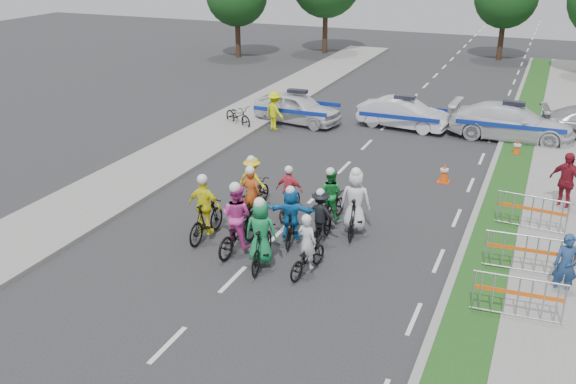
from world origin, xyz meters
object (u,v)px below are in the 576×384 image
at_px(police_car_1, 404,114).
at_px(barrier_0, 518,299).
at_px(rider_8, 330,202).
at_px(police_car_2, 512,122).
at_px(rider_4, 321,221).
at_px(police_car_0, 297,108).
at_px(rider_10, 253,187).
at_px(parked_bike, 238,116).
at_px(barrier_1, 525,255).
at_px(spectator_2, 565,182).
at_px(spectator_0, 566,265).
at_px(rider_6, 252,205).
at_px(rider_7, 355,208).
at_px(rider_9, 290,197).
at_px(rider_0, 307,253).
at_px(rider_1, 261,240).
at_px(barrier_2, 532,214).
at_px(rider_2, 238,226).
at_px(rider_5, 291,219).
at_px(marshal_hiviz, 275,111).
at_px(cone_1, 517,148).
at_px(cone_0, 444,173).
at_px(rider_3, 206,214).

relative_size(police_car_1, barrier_0, 2.00).
xyz_separation_m(rider_8, police_car_2, (4.24, 10.90, 0.07)).
distance_m(rider_4, police_car_2, 12.94).
bearing_deg(police_car_0, rider_10, -156.57).
xyz_separation_m(barrier_0, parked_bike, (-12.85, 11.68, -0.08)).
bearing_deg(barrier_1, police_car_2, 96.37).
relative_size(rider_4, barrier_0, 0.83).
bearing_deg(spectator_2, parked_bike, -164.46).
xyz_separation_m(police_car_0, spectator_0, (11.52, -11.57, 0.10)).
height_order(rider_6, barrier_1, rider_6).
xyz_separation_m(rider_7, rider_9, (-2.17, 0.32, -0.13)).
xyz_separation_m(rider_8, police_car_1, (-0.33, 10.80, -0.00)).
distance_m(rider_7, police_car_1, 11.31).
xyz_separation_m(spectator_0, barrier_1, (-0.94, 0.65, -0.23)).
height_order(rider_0, barrier_1, rider_0).
bearing_deg(spectator_0, police_car_2, 95.35).
height_order(rider_1, rider_8, rider_1).
xyz_separation_m(barrier_2, parked_bike, (-12.85, 6.63, -0.08)).
relative_size(rider_2, rider_5, 1.18).
xyz_separation_m(rider_0, rider_7, (0.42, 2.72, 0.23)).
xyz_separation_m(marshal_hiviz, cone_1, (10.20, 0.27, -0.51)).
bearing_deg(rider_8, rider_7, 161.09).
height_order(rider_9, spectator_0, rider_9).
bearing_deg(rider_5, cone_0, -127.44).
bearing_deg(police_car_0, parked_bike, 133.41).
bearing_deg(rider_5, rider_3, 5.38).
distance_m(rider_1, police_car_2, 15.04).
xyz_separation_m(rider_4, police_car_1, (-0.52, 12.19, 0.01)).
bearing_deg(cone_0, police_car_2, 74.78).
bearing_deg(spectator_2, rider_7, -109.15).
relative_size(rider_4, cone_0, 2.37).
bearing_deg(rider_7, barrier_0, 141.05).
height_order(police_car_0, parked_bike, police_car_0).
height_order(spectator_0, barrier_2, spectator_0).
height_order(barrier_2, parked_bike, barrier_2).
bearing_deg(cone_1, cone_0, -118.22).
height_order(police_car_2, spectator_2, spectator_2).
xyz_separation_m(barrier_1, parked_bike, (-12.85, 9.40, -0.08)).
relative_size(rider_5, barrier_1, 0.87).
bearing_deg(rider_3, police_car_0, -79.97).
xyz_separation_m(police_car_1, barrier_0, (5.91, -14.22, -0.10)).
bearing_deg(barrier_0, police_car_0, 128.74).
height_order(police_car_1, police_car_2, police_car_2).
distance_m(rider_1, spectator_2, 9.99).
xyz_separation_m(rider_0, police_car_0, (-5.48, 12.93, 0.14)).
bearing_deg(rider_5, spectator_2, -153.77).
bearing_deg(rider_7, cone_0, -114.29).
distance_m(rider_9, police_car_2, 12.31).
relative_size(rider_3, rider_8, 1.10).
height_order(rider_5, barrier_2, rider_5).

